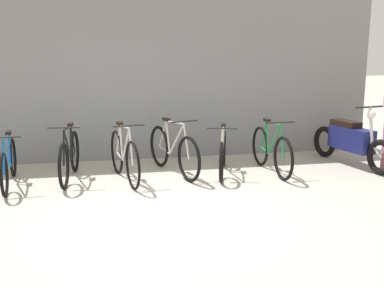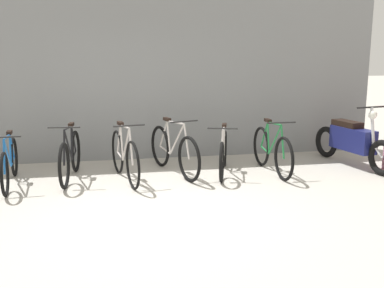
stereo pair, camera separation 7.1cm
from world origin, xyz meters
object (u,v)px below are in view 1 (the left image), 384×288
Objects in this scene: bicycle_2 at (124,157)px; bicycle_3 at (173,151)px; bicycle_5 at (271,151)px; bicycle_1 at (70,157)px; bicycle_4 at (223,153)px; bicycle_0 at (9,164)px; motorcycle at (351,141)px.

bicycle_2 is 0.84m from bicycle_3.
bicycle_5 is (2.37, 0.03, -0.02)m from bicycle_2.
bicycle_1 reaches higher than bicycle_4.
motorcycle reaches higher than bicycle_0.
bicycle_1 is 0.85m from bicycle_2.
bicycle_2 reaches higher than bicycle_4.
bicycle_2 is at bearing -68.15° from bicycle_4.
bicycle_5 is at bearing 85.35° from bicycle_0.
bicycle_3 is (0.79, 0.27, -0.00)m from bicycle_2.
bicycle_0 is 1.04× the size of bicycle_5.
bicycle_1 is 1.06× the size of bicycle_4.
bicycle_4 is at bearing 86.89° from bicycle_0.
bicycle_1 is 3.20m from bicycle_5.
bicycle_0 is 0.87m from bicycle_1.
bicycle_2 reaches higher than bicycle_0.
bicycle_1 is 1.01× the size of bicycle_5.
bicycle_2 is 1.00× the size of bicycle_5.
bicycle_5 is (4.05, -0.03, 0.03)m from bicycle_0.
bicycle_4 is 0.80× the size of motorcycle.
bicycle_2 is 2.37m from bicycle_5.
bicycle_3 is 1.60m from bicycle_5.
bicycle_2 is 0.84× the size of motorcycle.
bicycle_0 is 0.87× the size of motorcycle.
bicycle_3 is (1.61, 0.05, 0.01)m from bicycle_1.
bicycle_5 is at bearing 92.43° from bicycle_1.
motorcycle is at bearing 109.48° from bicycle_4.
bicycle_3 is 1.11× the size of bicycle_4.
bicycle_3 is at bearing -101.78° from motorcycle.
bicycle_5 reaches higher than bicycle_4.
motorcycle is at bearing 87.31° from bicycle_0.
bicycle_2 is (0.82, -0.22, 0.02)m from bicycle_1.
bicycle_4 is 2.32m from motorcycle.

